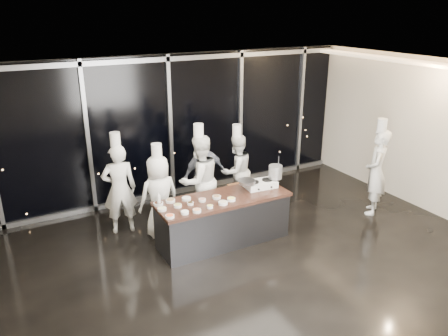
{
  "coord_description": "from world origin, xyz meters",
  "views": [
    {
      "loc": [
        -3.38,
        -5.45,
        4.14
      ],
      "look_at": [
        0.18,
        1.2,
        1.34
      ],
      "focal_mm": 35.0,
      "sensor_mm": 36.0,
      "label": 1
    }
  ],
  "objects_px": {
    "chef_left": "(159,195)",
    "stove": "(260,184)",
    "chef_right": "(236,170)",
    "chef_center": "(200,180)",
    "guest": "(204,175)",
    "chef_far_left": "(119,188)",
    "demo_counter": "(223,219)",
    "chef_side": "(376,171)",
    "frying_pan": "(246,182)",
    "stock_pot": "(275,172)"
  },
  "relations": [
    {
      "from": "chef_far_left",
      "to": "chef_center",
      "type": "relative_size",
      "value": 0.97
    },
    {
      "from": "chef_left",
      "to": "chef_center",
      "type": "xyz_separation_m",
      "value": [
        0.88,
        0.08,
        0.12
      ]
    },
    {
      "from": "chef_right",
      "to": "chef_center",
      "type": "bearing_deg",
      "value": 8.81
    },
    {
      "from": "stock_pot",
      "to": "chef_side",
      "type": "distance_m",
      "value": 2.28
    },
    {
      "from": "frying_pan",
      "to": "guest",
      "type": "relative_size",
      "value": 0.35
    },
    {
      "from": "chef_far_left",
      "to": "guest",
      "type": "bearing_deg",
      "value": -170.75
    },
    {
      "from": "demo_counter",
      "to": "chef_right",
      "type": "bearing_deg",
      "value": 51.79
    },
    {
      "from": "chef_far_left",
      "to": "chef_right",
      "type": "distance_m",
      "value": 2.55
    },
    {
      "from": "stove",
      "to": "frying_pan",
      "type": "xyz_separation_m",
      "value": [
        -0.31,
        0.02,
        0.1
      ]
    },
    {
      "from": "stock_pot",
      "to": "chef_right",
      "type": "xyz_separation_m",
      "value": [
        -0.15,
        1.23,
        -0.35
      ]
    },
    {
      "from": "frying_pan",
      "to": "chef_left",
      "type": "bearing_deg",
      "value": 158.25
    },
    {
      "from": "chef_center",
      "to": "stove",
      "type": "bearing_deg",
      "value": 127.12
    },
    {
      "from": "chef_right",
      "to": "chef_side",
      "type": "height_order",
      "value": "chef_side"
    },
    {
      "from": "stove",
      "to": "chef_side",
      "type": "bearing_deg",
      "value": -6.41
    },
    {
      "from": "chef_center",
      "to": "chef_right",
      "type": "distance_m",
      "value": 1.13
    },
    {
      "from": "frying_pan",
      "to": "stock_pot",
      "type": "height_order",
      "value": "stock_pot"
    },
    {
      "from": "demo_counter",
      "to": "chef_side",
      "type": "bearing_deg",
      "value": -6.74
    },
    {
      "from": "chef_left",
      "to": "guest",
      "type": "xyz_separation_m",
      "value": [
        1.17,
        0.49,
        0.04
      ]
    },
    {
      "from": "chef_side",
      "to": "demo_counter",
      "type": "bearing_deg",
      "value": -47.91
    },
    {
      "from": "frying_pan",
      "to": "chef_side",
      "type": "height_order",
      "value": "chef_side"
    },
    {
      "from": "guest",
      "to": "demo_counter",
      "type": "bearing_deg",
      "value": 70.81
    },
    {
      "from": "frying_pan",
      "to": "chef_far_left",
      "type": "relative_size",
      "value": 0.29
    },
    {
      "from": "chef_center",
      "to": "chef_side",
      "type": "distance_m",
      "value": 3.67
    },
    {
      "from": "frying_pan",
      "to": "chef_side",
      "type": "xyz_separation_m",
      "value": [
        2.84,
        -0.5,
        -0.14
      ]
    },
    {
      "from": "stove",
      "to": "guest",
      "type": "relative_size",
      "value": 0.36
    },
    {
      "from": "chef_left",
      "to": "chef_side",
      "type": "xyz_separation_m",
      "value": [
        4.31,
        -1.22,
        0.12
      ]
    },
    {
      "from": "chef_left",
      "to": "stove",
      "type": "bearing_deg",
      "value": 153.61
    },
    {
      "from": "chef_center",
      "to": "chef_right",
      "type": "xyz_separation_m",
      "value": [
        1.05,
        0.38,
        -0.11
      ]
    },
    {
      "from": "demo_counter",
      "to": "stove",
      "type": "xyz_separation_m",
      "value": [
        0.85,
        0.08,
        0.51
      ]
    },
    {
      "from": "guest",
      "to": "chef_side",
      "type": "height_order",
      "value": "chef_side"
    },
    {
      "from": "stock_pot",
      "to": "chef_far_left",
      "type": "bearing_deg",
      "value": 155.07
    },
    {
      "from": "chef_far_left",
      "to": "stove",
      "type": "bearing_deg",
      "value": 162.09
    },
    {
      "from": "stove",
      "to": "chef_right",
      "type": "height_order",
      "value": "chef_right"
    },
    {
      "from": "demo_counter",
      "to": "stock_pot",
      "type": "xyz_separation_m",
      "value": [
        1.16,
        0.05,
        0.72
      ]
    },
    {
      "from": "stove",
      "to": "frying_pan",
      "type": "relative_size",
      "value": 1.04
    },
    {
      "from": "stove",
      "to": "chef_right",
      "type": "distance_m",
      "value": 1.22
    },
    {
      "from": "guest",
      "to": "chef_far_left",
      "type": "bearing_deg",
      "value": -8.29
    },
    {
      "from": "stock_pot",
      "to": "frying_pan",
      "type": "bearing_deg",
      "value": 175.25
    },
    {
      "from": "chef_left",
      "to": "guest",
      "type": "height_order",
      "value": "chef_left"
    },
    {
      "from": "guest",
      "to": "chef_right",
      "type": "xyz_separation_m",
      "value": [
        0.76,
        -0.02,
        -0.03
      ]
    },
    {
      "from": "demo_counter",
      "to": "stove",
      "type": "bearing_deg",
      "value": 5.62
    },
    {
      "from": "chef_far_left",
      "to": "guest",
      "type": "height_order",
      "value": "chef_far_left"
    },
    {
      "from": "chef_side",
      "to": "stove",
      "type": "bearing_deg",
      "value": -51.97
    },
    {
      "from": "chef_center",
      "to": "guest",
      "type": "distance_m",
      "value": 0.5
    },
    {
      "from": "demo_counter",
      "to": "stove",
      "type": "distance_m",
      "value": 1.0
    },
    {
      "from": "stock_pot",
      "to": "chef_left",
      "type": "bearing_deg",
      "value": 159.7
    },
    {
      "from": "stock_pot",
      "to": "chef_far_left",
      "type": "xyz_separation_m",
      "value": [
        -2.7,
        1.25,
        -0.27
      ]
    },
    {
      "from": "chef_left",
      "to": "chef_center",
      "type": "relative_size",
      "value": 0.88
    },
    {
      "from": "frying_pan",
      "to": "guest",
      "type": "bearing_deg",
      "value": 108.06
    },
    {
      "from": "frying_pan",
      "to": "chef_far_left",
      "type": "height_order",
      "value": "chef_far_left"
    }
  ]
}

